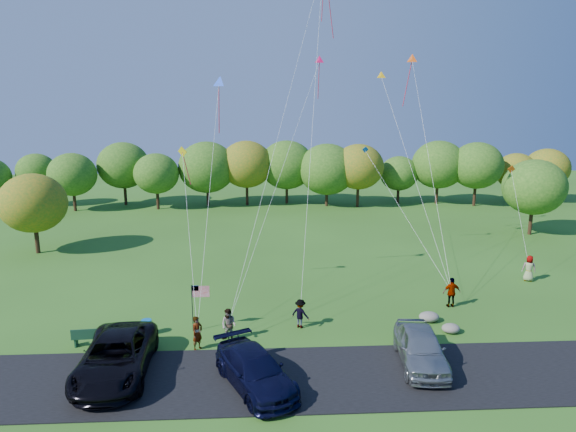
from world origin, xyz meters
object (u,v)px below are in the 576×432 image
park_bench (90,337)px  flyer_c (300,314)px  flyer_a (197,333)px  trash_barrel (147,327)px  minivan_navy (255,370)px  flyer_e (529,268)px  minivan_dark (116,357)px  minivan_silver (421,347)px  flyer_d (452,292)px  flyer_b (229,325)px

park_bench → flyer_c: bearing=4.4°
flyer_a → trash_barrel: bearing=93.7°
flyer_c → minivan_navy: bearing=100.1°
flyer_c → park_bench: bearing=41.0°
flyer_e → trash_barrel: (-25.96, -7.53, -0.52)m
minivan_navy → park_bench: size_ratio=2.98×
minivan_dark → minivan_navy: bearing=-14.3°
minivan_dark → minivan_silver: bearing=-1.5°
flyer_a → park_bench: 5.81m
minivan_dark → trash_barrel: size_ratio=7.82×
minivan_silver → minivan_navy: bearing=-163.2°
flyer_c → flyer_e: (17.28, 7.06, 0.11)m
flyer_a → flyer_c: size_ratio=1.08×
minivan_navy → park_bench: 9.93m
minivan_navy → flyer_e: size_ratio=2.93×
flyer_a → flyer_d: size_ratio=0.95×
flyer_b → flyer_d: flyer_d is taller
minivan_dark → minivan_navy: size_ratio=1.21×
flyer_b → trash_barrel: flyer_b is taller
minivan_navy → flyer_b: flyer_b is taller
flyer_c → flyer_a: bearing=55.5°
minivan_dark → park_bench: bearing=122.8°
park_bench → trash_barrel: (2.69, 1.33, -0.12)m
minivan_dark → flyer_d: (18.99, 7.50, -0.03)m
flyer_b → trash_barrel: size_ratio=2.11×
flyer_d → flyer_e: bearing=-150.4°
flyer_a → flyer_d: flyer_d is taller
flyer_d → minivan_silver: bearing=57.9°
minivan_navy → flyer_d: 15.25m
flyer_b → park_bench: flyer_b is taller
trash_barrel → minivan_navy: bearing=-43.8°
flyer_d → flyer_e: (7.44, 4.52, -0.02)m
minivan_dark → trash_barrel: (0.46, 4.49, -0.57)m
flyer_a → trash_barrel: 3.67m
flyer_d → flyer_e: size_ratio=1.02×
minivan_dark → flyer_e: (26.42, 12.02, -0.04)m
flyer_e → trash_barrel: 27.04m
flyer_b → flyer_e: size_ratio=0.96×
minivan_navy → flyer_e: 23.94m
flyer_e → minivan_navy: bearing=56.0°
flyer_b → flyer_d: 14.44m
flyer_b → park_bench: (-7.35, -0.29, -0.36)m
minivan_navy → flyer_e: (19.84, 13.40, 0.08)m
minivan_navy → minivan_silver: (8.13, 1.61, 0.09)m
minivan_dark → flyer_e: minivan_dark is taller
minivan_navy → flyer_d: size_ratio=2.88×
minivan_dark → trash_barrel: minivan_dark is taller
flyer_b → flyer_c: bearing=47.9°
flyer_c → flyer_e: flyer_e is taller
minivan_dark → flyer_b: minivan_dark is taller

